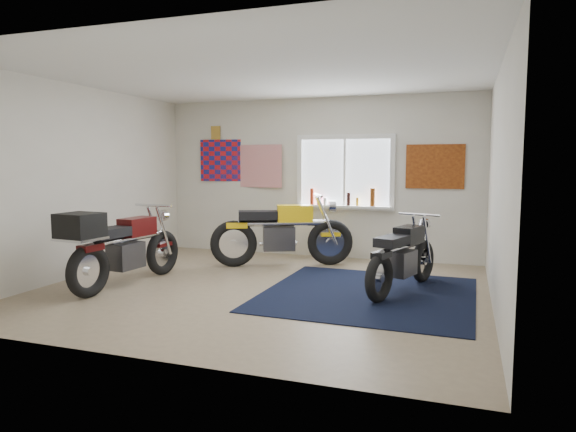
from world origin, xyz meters
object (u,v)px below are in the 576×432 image
(navy_rug, at_px, (368,294))
(maroon_tourer, at_px, (119,246))
(black_chrome_bike, at_px, (403,258))
(yellow_triumph, at_px, (282,234))

(navy_rug, xyz_separation_m, maroon_tourer, (-3.10, -0.72, 0.53))
(black_chrome_bike, height_order, maroon_tourer, maroon_tourer)
(yellow_triumph, bearing_deg, black_chrome_bike, -51.89)
(navy_rug, height_order, yellow_triumph, yellow_triumph)
(maroon_tourer, bearing_deg, black_chrome_bike, -68.47)
(navy_rug, xyz_separation_m, yellow_triumph, (-1.60, 1.31, 0.49))
(yellow_triumph, bearing_deg, maroon_tourer, -151.14)
(navy_rug, height_order, black_chrome_bike, black_chrome_bike)
(yellow_triumph, relative_size, black_chrome_bike, 1.16)
(maroon_tourer, bearing_deg, navy_rug, -71.59)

